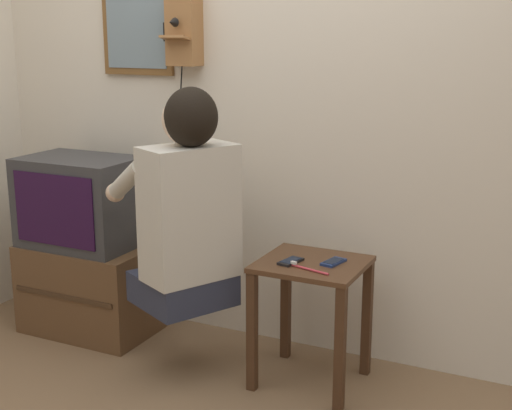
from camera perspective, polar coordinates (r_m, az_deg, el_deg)
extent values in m
cube|color=silver|center=(3.40, 2.20, 9.50)|extent=(6.80, 0.05, 2.55)
cube|color=#51331E|center=(3.08, 4.51, -4.74)|extent=(0.45, 0.41, 0.02)
cube|color=#452B1A|center=(3.11, -0.31, -10.11)|extent=(0.04, 0.04, 0.54)
cube|color=#452B1A|center=(2.97, 6.74, -11.41)|extent=(0.04, 0.04, 0.54)
cube|color=#452B1A|center=(3.41, 2.40, -7.90)|extent=(0.04, 0.04, 0.54)
cube|color=#452B1A|center=(3.28, 8.86, -8.94)|extent=(0.04, 0.04, 0.54)
cube|color=#2D3347|center=(3.23, -5.86, -6.61)|extent=(0.49, 0.50, 0.14)
cube|color=beige|center=(3.06, -5.32, -0.64)|extent=(0.38, 0.46, 0.58)
sphere|color=beige|center=(2.99, -5.49, 6.81)|extent=(0.22, 0.22, 0.22)
ellipsoid|color=black|center=(2.96, -5.22, 7.01)|extent=(0.30, 0.30, 0.25)
cylinder|color=beige|center=(3.15, -10.25, 1.97)|extent=(0.29, 0.20, 0.22)
cylinder|color=beige|center=(3.32, -5.03, 2.72)|extent=(0.29, 0.20, 0.22)
sphere|color=beige|center=(3.28, -11.19, 0.99)|extent=(0.09, 0.09, 0.09)
sphere|color=beige|center=(3.44, -6.11, 1.75)|extent=(0.09, 0.09, 0.09)
cube|color=brown|center=(3.82, -13.01, -6.41)|extent=(0.67, 0.43, 0.46)
cube|color=#432E1C|center=(3.66, -15.22, -7.09)|extent=(0.60, 0.01, 0.02)
cube|color=#38383A|center=(3.70, -13.84, 0.27)|extent=(0.58, 0.39, 0.45)
cube|color=#280F33|center=(3.56, -15.88, -0.40)|extent=(0.47, 0.01, 0.35)
cube|color=#9E6B3D|center=(3.55, -5.78, 13.90)|extent=(0.15, 0.11, 0.36)
cube|color=#9E6B3D|center=(3.47, -6.52, 13.15)|extent=(0.14, 0.07, 0.03)
cone|color=black|center=(3.46, -6.73, 14.32)|extent=(0.04, 0.05, 0.04)
cylinder|color=black|center=(3.60, -7.18, 13.57)|extent=(0.03, 0.03, 0.09)
cylinder|color=black|center=(3.55, -6.02, 9.40)|extent=(0.04, 0.04, 0.22)
cylinder|color=black|center=(3.56, -5.59, 6.51)|extent=(0.07, 0.06, 0.19)
cube|color=brown|center=(3.75, -9.48, 13.98)|extent=(0.41, 0.02, 0.49)
cube|color=gray|center=(3.74, -9.60, 13.98)|extent=(0.35, 0.01, 0.42)
cube|color=black|center=(3.06, 2.79, -4.53)|extent=(0.08, 0.13, 0.01)
cube|color=black|center=(3.06, 2.79, -4.41)|extent=(0.07, 0.10, 0.00)
cube|color=navy|center=(3.07, 6.21, -4.56)|extent=(0.08, 0.13, 0.01)
cube|color=black|center=(3.07, 6.22, -4.45)|extent=(0.07, 0.11, 0.00)
cylinder|color=#D83F4C|center=(2.97, 4.31, -5.16)|extent=(0.19, 0.06, 0.01)
cube|color=white|center=(3.01, 3.05, -4.64)|extent=(0.03, 0.02, 0.01)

